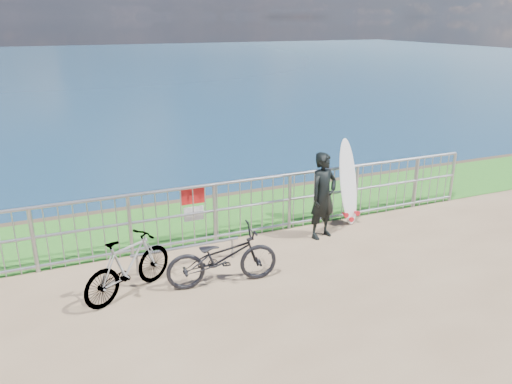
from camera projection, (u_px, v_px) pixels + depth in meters
name	position (u px, v px, depth m)	size (l,w,h in m)	color
grass_strip	(222.00, 216.00, 10.27)	(120.00, 120.00, 0.00)	#246C1D
railing	(241.00, 208.00, 9.13)	(10.06, 0.10, 1.13)	#94969C
surfer	(323.00, 196.00, 9.07)	(0.59, 0.39, 1.62)	black
surfboard	(348.00, 185.00, 9.72)	(0.52, 0.49, 1.70)	white
bicycle_near	(222.00, 257.00, 7.55)	(0.60, 1.71, 0.90)	black
bicycle_far	(128.00, 266.00, 7.25)	(0.44, 1.54, 0.93)	black
bike_rack	(186.00, 249.00, 8.13)	(1.80, 0.05, 0.38)	#94969C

